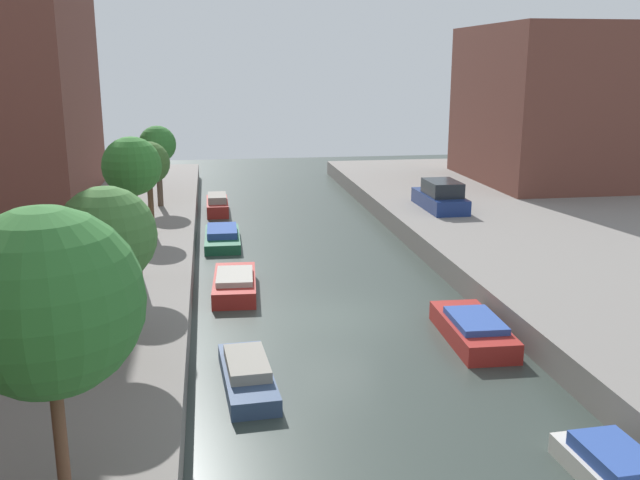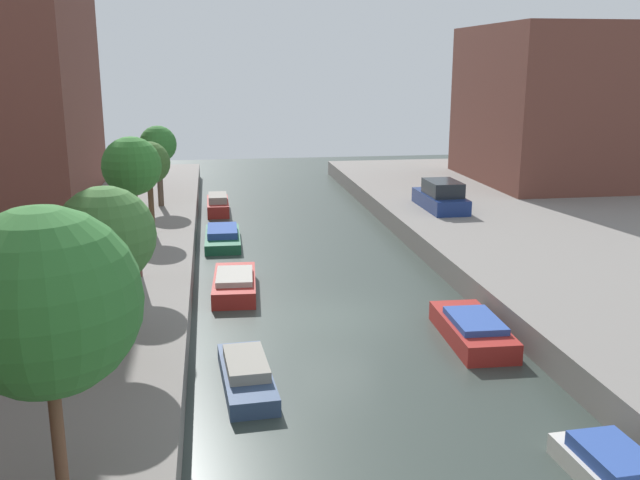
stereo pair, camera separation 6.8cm
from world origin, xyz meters
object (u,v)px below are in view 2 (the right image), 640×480
(street_tree_3, at_px, (132,168))
(parked_car, at_px, (441,197))
(street_tree_5, at_px, (158,145))
(moored_boat_right_2, at_px, (473,330))
(moored_boat_left_2, at_px, (246,374))
(moored_boat_left_4, at_px, (223,237))
(street_tree_1, at_px, (45,302))
(moored_boat_left_5, at_px, (218,205))
(low_block_right, at_px, (557,105))
(street_tree_4, at_px, (149,164))
(moored_boat_left_3, at_px, (235,284))
(street_tree_2, at_px, (106,237))
(moored_boat_right_1, at_px, (618,475))

(street_tree_3, distance_m, parked_car, 18.08)
(street_tree_5, xyz_separation_m, moored_boat_right_2, (10.67, -18.47, -3.89))
(street_tree_3, height_order, street_tree_5, street_tree_3)
(parked_car, bearing_deg, street_tree_5, 168.05)
(street_tree_5, distance_m, moored_boat_left_2, 21.21)
(street_tree_3, height_order, moored_boat_left_4, street_tree_3)
(street_tree_3, distance_m, moored_boat_right_2, 12.79)
(street_tree_1, height_order, moored_boat_left_5, street_tree_1)
(moored_boat_left_5, bearing_deg, moored_boat_right_2, -70.12)
(low_block_right, xyz_separation_m, moored_boat_left_5, (-21.82, -2.22, -5.45))
(street_tree_4, height_order, moored_boat_right_2, street_tree_4)
(low_block_right, bearing_deg, street_tree_4, -155.98)
(street_tree_1, xyz_separation_m, moored_boat_right_2, (10.67, 8.47, -4.39))
(low_block_right, bearing_deg, moored_boat_left_3, -141.01)
(moored_boat_left_2, bearing_deg, moored_boat_right_2, 16.09)
(moored_boat_left_2, bearing_deg, parked_car, 57.29)
(street_tree_3, xyz_separation_m, parked_car, (14.68, 10.02, -3.31))
(street_tree_2, distance_m, parked_car, 22.57)
(street_tree_3, distance_m, moored_boat_left_2, 9.41)
(moored_boat_left_4, relative_size, moored_boat_right_2, 1.09)
(moored_boat_left_3, bearing_deg, street_tree_5, 105.46)
(street_tree_1, distance_m, street_tree_5, 26.95)
(parked_car, relative_size, moored_boat_right_1, 1.34)
(low_block_right, height_order, street_tree_4, low_block_right)
(street_tree_3, xyz_separation_m, street_tree_4, (-0.00, 6.89, -0.80))
(street_tree_4, xyz_separation_m, moored_boat_right_2, (10.67, -12.23, -3.78))
(moored_boat_left_3, distance_m, moored_boat_right_1, 15.85)
(street_tree_1, relative_size, moored_boat_left_4, 1.18)
(moored_boat_right_1, bearing_deg, parked_car, 80.46)
(parked_car, bearing_deg, moored_boat_left_5, 153.79)
(street_tree_2, xyz_separation_m, moored_boat_left_2, (3.47, -0.49, -3.86))
(moored_boat_left_3, bearing_deg, parked_car, 39.92)
(street_tree_3, bearing_deg, moored_boat_right_2, -26.61)
(parked_car, distance_m, moored_boat_left_4, 11.72)
(parked_car, distance_m, moored_boat_left_5, 13.02)
(street_tree_4, height_order, moored_boat_left_5, street_tree_4)
(moored_boat_left_4, relative_size, moored_boat_left_5, 1.15)
(parked_car, height_order, moored_boat_left_3, parked_car)
(street_tree_3, bearing_deg, moored_boat_left_3, 10.38)
(moored_boat_left_3, height_order, moored_boat_right_1, moored_boat_left_3)
(street_tree_5, xyz_separation_m, moored_boat_right_1, (10.73, -26.57, -3.93))
(street_tree_3, bearing_deg, moored_boat_left_2, -64.92)
(street_tree_3, distance_m, moored_boat_left_5, 16.65)
(street_tree_1, relative_size, moored_boat_right_1, 1.58)
(moored_boat_left_2, relative_size, moored_boat_left_3, 0.95)
(parked_car, distance_m, moored_boat_right_1, 23.83)
(street_tree_1, relative_size, street_tree_2, 1.19)
(street_tree_2, distance_m, street_tree_5, 20.06)
(street_tree_4, height_order, moored_boat_right_1, street_tree_4)
(street_tree_1, bearing_deg, moored_boat_right_2, 38.43)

